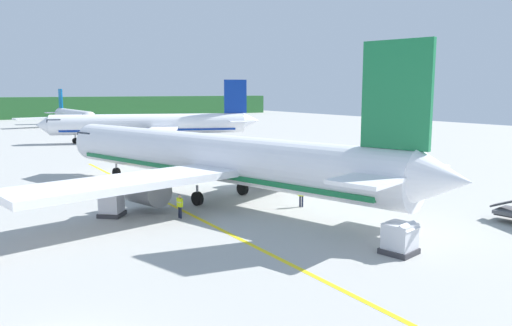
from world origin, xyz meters
name	(u,v)px	position (x,y,z in m)	size (l,w,h in m)	color
airliner_foreground	(213,158)	(16.13, 19.51, 3.39)	(34.15, 40.87, 11.90)	white
airliner_mid_apron	(153,124)	(28.17, 65.33, 3.08)	(36.42, 30.58, 10.83)	white
airliner_far_taxiway	(73,116)	(24.82, 111.77, 2.67)	(27.28, 32.79, 9.36)	white
cargo_container_near	(112,203)	(7.28, 18.14, 0.96)	(2.26, 2.26, 2.02)	#333338
cargo_container_mid	(400,239)	(18.32, 1.47, 0.86)	(2.01, 2.01, 1.84)	#333338
crew_loader_left	(301,194)	(20.48, 13.15, 1.02)	(0.50, 0.47, 1.73)	#191E33
crew_loader_right	(180,205)	(11.17, 15.01, 0.98)	(0.35, 0.61, 1.67)	#191E33
apron_guide_line	(194,216)	(12.23, 15.05, 0.01)	(0.30, 60.00, 0.01)	yellow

